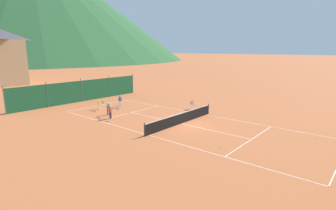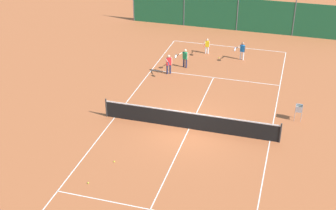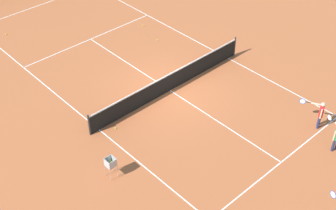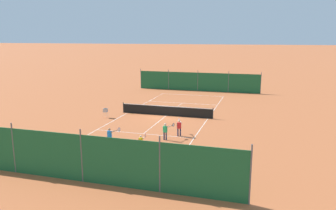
{
  "view_description": "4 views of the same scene",
  "coord_description": "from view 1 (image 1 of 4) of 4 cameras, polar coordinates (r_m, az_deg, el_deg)",
  "views": [
    {
      "loc": [
        -17.77,
        -13.29,
        6.43
      ],
      "look_at": [
        1.16,
        2.47,
        1.14
      ],
      "focal_mm": 28.0,
      "sensor_mm": 36.0,
      "label": 1
    },
    {
      "loc": [
        4.68,
        -19.95,
        12.59
      ],
      "look_at": [
        -1.43,
        1.06,
        0.61
      ],
      "focal_mm": 50.0,
      "sensor_mm": 36.0,
      "label": 2
    },
    {
      "loc": [
        12.01,
        12.86,
        13.17
      ],
      "look_at": [
        1.95,
        1.97,
        1.33
      ],
      "focal_mm": 50.0,
      "sensor_mm": 36.0,
      "label": 3
    },
    {
      "loc": [
        -8.91,
        29.78,
        7.56
      ],
      "look_at": [
        -0.32,
        0.53,
        1.18
      ],
      "focal_mm": 35.0,
      "sensor_mm": 36.0,
      "label": 4
    }
  ],
  "objects": [
    {
      "name": "tennis_ball_service_box",
      "position": [
        17.78,
        11.4,
        -9.22
      ],
      "size": [
        0.07,
        0.07,
        0.07
      ],
      "primitive_type": "sphere",
      "color": "#CCE033",
      "rests_on": "ground"
    },
    {
      "name": "ground_plane",
      "position": [
        23.1,
        2.88,
        -4.06
      ],
      "size": [
        600.0,
        600.0,
        0.0
      ],
      "primitive_type": "plane",
      "color": "#B25B33"
    },
    {
      "name": "tennis_net",
      "position": [
        22.97,
        2.89,
        -2.86
      ],
      "size": [
        9.18,
        0.08,
        1.06
      ],
      "color": "#2D2D2D",
      "rests_on": "ground"
    },
    {
      "name": "player_far_baseline",
      "position": [
        29.21,
        -14.67,
        0.29
      ],
      "size": [
        0.37,
        0.96,
        1.09
      ],
      "color": "white",
      "rests_on": "ground"
    },
    {
      "name": "mountain_west_ridge",
      "position": [
        183.71,
        -27.43,
        19.14
      ],
      "size": [
        176.43,
        176.43,
        65.94
      ],
      "primitive_type": "cone",
      "color": "#28562D",
      "rests_on": "ground"
    },
    {
      "name": "court_line_markings",
      "position": [
        23.1,
        2.88,
        -4.05
      ],
      "size": [
        8.25,
        23.85,
        0.01
      ],
      "color": "white",
      "rests_on": "ground"
    },
    {
      "name": "player_far_service",
      "position": [
        30.37,
        -10.41,
        1.12
      ],
      "size": [
        0.66,
        0.99,
        1.27
      ],
      "color": "white",
      "rests_on": "ground"
    },
    {
      "name": "windscreen_fence_far",
      "position": [
        34.21,
        -18.35,
        2.89
      ],
      "size": [
        17.28,
        0.08,
        2.9
      ],
      "color": "#1E6038",
      "rests_on": "ground"
    },
    {
      "name": "player_near_service",
      "position": [
        25.13,
        -12.37,
        -1.22
      ],
      "size": [
        0.5,
        1.09,
        1.3
      ],
      "color": "#23284C",
      "rests_on": "ground"
    },
    {
      "name": "tennis_ball_mid_court",
      "position": [
        22.14,
        29.59,
        -6.31
      ],
      "size": [
        0.07,
        0.07,
        0.07
      ],
      "primitive_type": "sphere",
      "color": "#CCE033",
      "rests_on": "ground"
    },
    {
      "name": "player_near_baseline",
      "position": [
        26.52,
        -12.82,
        -0.57
      ],
      "size": [
        0.7,
        0.98,
        1.28
      ],
      "color": "#23284C",
      "rests_on": "ground"
    },
    {
      "name": "tennis_ball_alley_left",
      "position": [
        26.13,
        6.83,
        -2.14
      ],
      "size": [
        0.07,
        0.07,
        0.07
      ],
      "primitive_type": "sphere",
      "color": "#CCE033",
      "rests_on": "ground"
    },
    {
      "name": "ball_hopper",
      "position": [
        28.52,
        5.35,
        0.38
      ],
      "size": [
        0.36,
        0.36,
        0.89
      ],
      "color": "#B7B7BC",
      "rests_on": "ground"
    },
    {
      "name": "tennis_ball_by_net_left",
      "position": [
        19.0,
        7.38,
        -7.66
      ],
      "size": [
        0.07,
        0.07,
        0.07
      ],
      "primitive_type": "sphere",
      "color": "#CCE033",
      "rests_on": "ground"
    },
    {
      "name": "tennis_ball_alley_right",
      "position": [
        29.47,
        -12.45,
        -0.71
      ],
      "size": [
        0.07,
        0.07,
        0.07
      ],
      "primitive_type": "sphere",
      "color": "#CCE033",
      "rests_on": "ground"
    }
  ]
}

